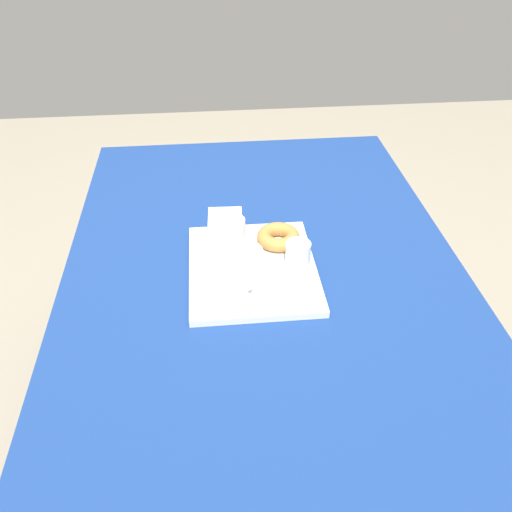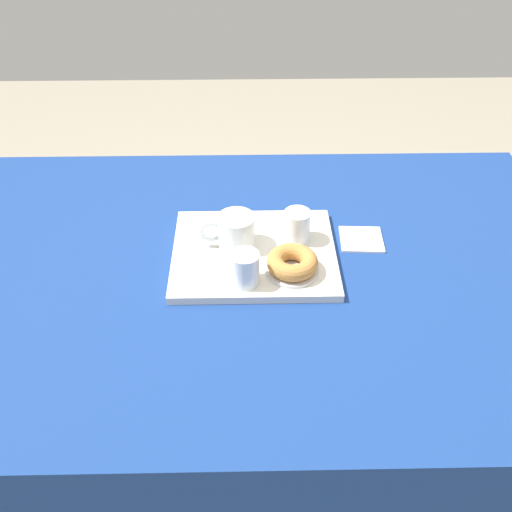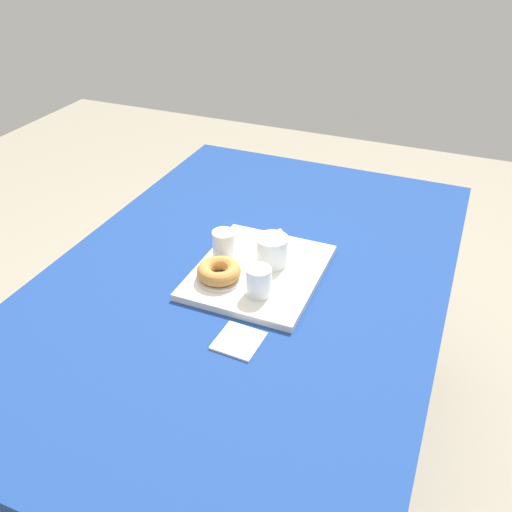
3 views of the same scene
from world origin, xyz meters
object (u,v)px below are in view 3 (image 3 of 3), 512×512
object	(u,v)px
dining_table	(247,298)
paper_napkin	(239,341)
water_glass_near	(259,283)
donut_plate_left	(219,278)
serving_tray	(259,272)
sugar_donut_left	(219,271)
water_glass_far	(224,246)
tea_mug_left	(272,251)

from	to	relation	value
dining_table	paper_napkin	distance (m)	0.28
water_glass_near	donut_plate_left	world-z (taller)	water_glass_near
serving_tray	sugar_donut_left	size ratio (longest dim) A/B	3.31
water_glass_far	donut_plate_left	size ratio (longest dim) A/B	0.64
dining_table	water_glass_near	distance (m)	0.18
sugar_donut_left	water_glass_near	bearing A→B (deg)	81.27
serving_tray	tea_mug_left	bearing A→B (deg)	153.27
tea_mug_left	paper_napkin	xyz separation A→B (m)	(0.31, 0.04, -0.05)
serving_tray	water_glass_far	distance (m)	0.12
dining_table	water_glass_far	world-z (taller)	water_glass_far
serving_tray	donut_plate_left	size ratio (longest dim) A/B	3.14
dining_table	tea_mug_left	world-z (taller)	tea_mug_left
serving_tray	water_glass_far	size ratio (longest dim) A/B	4.92
serving_tray	donut_plate_left	world-z (taller)	donut_plate_left
dining_table	donut_plate_left	world-z (taller)	donut_plate_left
serving_tray	donut_plate_left	xyz separation A→B (m)	(0.08, -0.08, 0.01)
paper_napkin	water_glass_near	bearing A→B (deg)	-174.16
water_glass_far	sugar_donut_left	xyz separation A→B (m)	(0.11, 0.04, -0.01)
dining_table	sugar_donut_left	size ratio (longest dim) A/B	13.48
paper_napkin	water_glass_far	bearing A→B (deg)	-149.09
tea_mug_left	donut_plate_left	world-z (taller)	tea_mug_left
dining_table	water_glass_near	size ratio (longest dim) A/B	20.06
donut_plate_left	paper_napkin	distance (m)	0.23
water_glass_far	sugar_donut_left	size ratio (longest dim) A/B	0.67
serving_tray	water_glass_near	world-z (taller)	water_glass_near
serving_tray	paper_napkin	xyz separation A→B (m)	(0.26, 0.06, -0.01)
donut_plate_left	sugar_donut_left	bearing A→B (deg)	0.00
tea_mug_left	sugar_donut_left	bearing A→B (deg)	-38.14
water_glass_near	water_glass_far	distance (m)	0.20
water_glass_near	paper_napkin	size ratio (longest dim) A/B	0.75
water_glass_far	paper_napkin	size ratio (longest dim) A/B	0.75
dining_table	donut_plate_left	bearing A→B (deg)	-30.87
tea_mug_left	water_glass_far	distance (m)	0.14
tea_mug_left	sugar_donut_left	world-z (taller)	tea_mug_left
donut_plate_left	water_glass_far	bearing A→B (deg)	-161.56
water_glass_far	paper_napkin	xyz separation A→B (m)	(0.29, 0.17, -0.05)
tea_mug_left	serving_tray	bearing A→B (deg)	-26.73
sugar_donut_left	dining_table	bearing A→B (deg)	149.13
water_glass_far	serving_tray	bearing A→B (deg)	79.29
paper_napkin	tea_mug_left	bearing A→B (deg)	-173.26
dining_table	sugar_donut_left	bearing A→B (deg)	-30.87
donut_plate_left	paper_napkin	size ratio (longest dim) A/B	1.18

